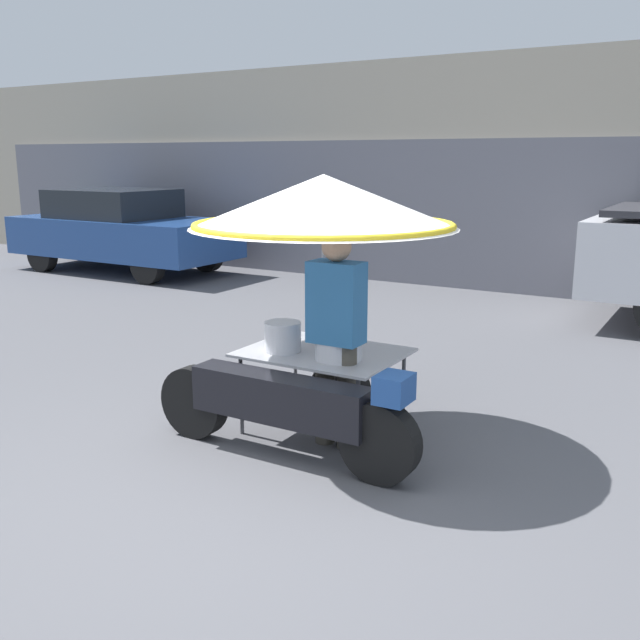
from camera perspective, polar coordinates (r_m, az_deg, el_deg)
ground_plane at (r=4.70m, az=-5.97°, el=-13.03°), size 36.00×36.00×0.00m
shopfront_building at (r=12.09m, az=18.83°, el=10.95°), size 28.00×2.06×3.58m
vendor_motorcycle_cart at (r=5.13m, az=-0.01°, el=7.03°), size 2.07×1.95×1.93m
vendor_person at (r=5.02m, az=1.30°, el=-0.74°), size 0.38×0.22×1.56m
parked_car at (r=13.52m, az=-15.61°, el=6.97°), size 4.20×1.80×1.48m
potted_plant at (r=15.73m, az=-18.96°, el=6.49°), size 0.60×0.60×0.84m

